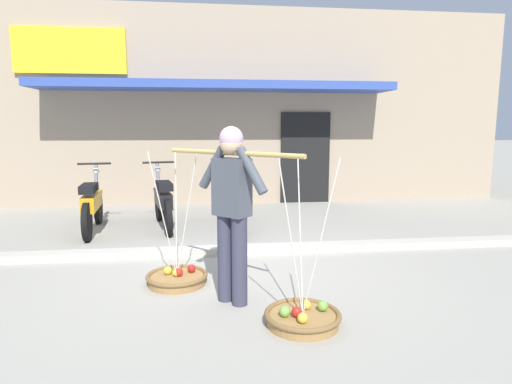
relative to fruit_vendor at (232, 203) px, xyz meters
The scene contains 9 objects.
ground_plane 1.33m from the fruit_vendor, 88.23° to the left, with size 90.00×90.00×0.00m, color #9E998C.
sidewalk_curb 1.85m from the fruit_vendor, 89.00° to the left, with size 20.00×0.24×0.10m, color #BAB4A5.
fruit_vendor is the anchor object (origin of this frame).
fruit_basket_left_side 1.20m from the fruit_vendor, 44.78° to the right, with size 0.66×0.66×1.45m.
fruit_basket_right_side 1.20m from the fruit_vendor, 135.13° to the left, with size 0.66×0.66×1.45m.
motorcycle_nearest_shop 3.74m from the fruit_vendor, 123.49° to the left, with size 0.54×1.82×1.09m.
motorcycle_second_in_row 3.42m from the fruit_vendor, 106.22° to the left, with size 0.59×1.80×1.09m.
motorcycle_third_in_row 3.06m from the fruit_vendor, 85.10° to the left, with size 0.54×1.82×1.09m.
storefront_building 7.99m from the fruit_vendor, 89.67° to the left, with size 13.00×6.00×4.20m.
Camera 1 is at (-0.29, -4.88, 1.69)m, focal length 30.23 mm.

